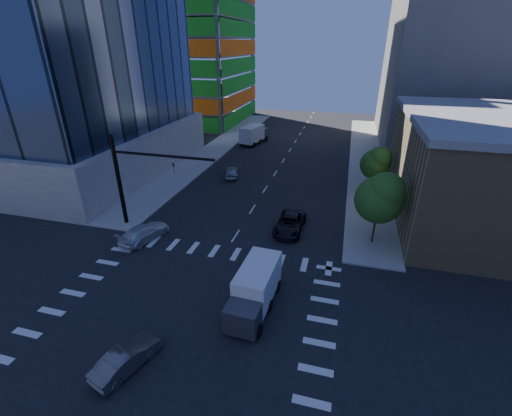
% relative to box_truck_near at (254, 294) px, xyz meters
% --- Properties ---
extents(ground, '(160.00, 160.00, 0.00)m').
position_rel_box_truck_near_xyz_m(ground, '(-4.33, -2.81, -1.31)').
color(ground, black).
rests_on(ground, ground).
extents(road_markings, '(20.00, 20.00, 0.01)m').
position_rel_box_truck_near_xyz_m(road_markings, '(-4.33, -2.81, -1.31)').
color(road_markings, silver).
rests_on(road_markings, ground).
extents(sidewalk_ne, '(5.00, 60.00, 0.15)m').
position_rel_box_truck_near_xyz_m(sidewalk_ne, '(8.17, 37.19, -1.24)').
color(sidewalk_ne, gray).
rests_on(sidewalk_ne, ground).
extents(sidewalk_nw, '(5.00, 60.00, 0.15)m').
position_rel_box_truck_near_xyz_m(sidewalk_nw, '(-16.83, 37.19, -1.24)').
color(sidewalk_nw, gray).
rests_on(sidewalk_nw, ground).
extents(construction_building, '(25.16, 34.50, 70.60)m').
position_rel_box_truck_near_xyz_m(construction_building, '(-31.74, 59.12, 23.30)').
color(construction_building, slate).
rests_on(construction_building, ground).
extents(commercial_building, '(20.50, 22.50, 10.60)m').
position_rel_box_truck_near_xyz_m(commercial_building, '(20.67, 19.19, 4.00)').
color(commercial_building, '#8F7D53').
rests_on(commercial_building, ground).
extents(bg_building_ne, '(24.00, 30.00, 28.00)m').
position_rel_box_truck_near_xyz_m(bg_building_ne, '(22.67, 52.19, 12.69)').
color(bg_building_ne, '#615B57').
rests_on(bg_building_ne, ground).
extents(signal_mast_nw, '(10.20, 0.40, 9.00)m').
position_rel_box_truck_near_xyz_m(signal_mast_nw, '(-14.33, 8.69, 4.18)').
color(signal_mast_nw, black).
rests_on(signal_mast_nw, sidewalk_nw).
extents(tree_south, '(4.16, 4.16, 6.82)m').
position_rel_box_truck_near_xyz_m(tree_south, '(8.30, 11.09, 3.37)').
color(tree_south, '#382316').
rests_on(tree_south, sidewalk_ne).
extents(tree_north, '(3.54, 3.52, 5.78)m').
position_rel_box_truck_near_xyz_m(tree_north, '(8.60, 23.09, 2.67)').
color(tree_north, '#382316').
rests_on(tree_north, sidewalk_ne).
extents(car_nb_far, '(2.68, 5.54, 1.52)m').
position_rel_box_truck_near_xyz_m(car_nb_far, '(0.47, 11.60, -0.55)').
color(car_nb_far, black).
rests_on(car_nb_far, ground).
extents(car_sb_near, '(3.43, 5.50, 1.49)m').
position_rel_box_truck_near_xyz_m(car_sb_near, '(-12.33, 6.39, -0.57)').
color(car_sb_near, silver).
rests_on(car_sb_near, ground).
extents(car_sb_mid, '(2.81, 4.59, 1.46)m').
position_rel_box_truck_near_xyz_m(car_sb_mid, '(-9.80, 24.35, -0.58)').
color(car_sb_mid, '#9FA1A6').
rests_on(car_sb_mid, ground).
extents(car_sb_cross, '(2.58, 4.36, 1.36)m').
position_rel_box_truck_near_xyz_m(car_sb_cross, '(-5.63, -6.35, -0.64)').
color(car_sb_cross, '#505055').
rests_on(car_sb_cross, ground).
extents(box_truck_near, '(2.70, 5.78, 2.97)m').
position_rel_box_truck_near_xyz_m(box_truck_near, '(0.00, 0.00, 0.00)').
color(box_truck_near, black).
rests_on(box_truck_near, ground).
extents(box_truck_far, '(3.99, 6.77, 3.33)m').
position_rel_box_truck_near_xyz_m(box_truck_far, '(-11.36, 41.98, 0.16)').
color(box_truck_far, black).
rests_on(box_truck_far, ground).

